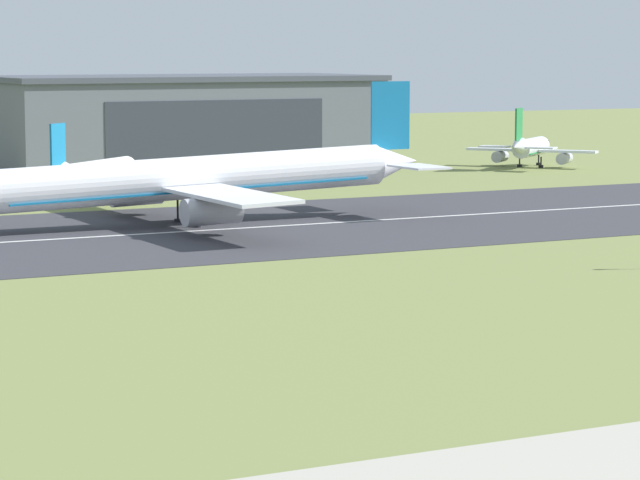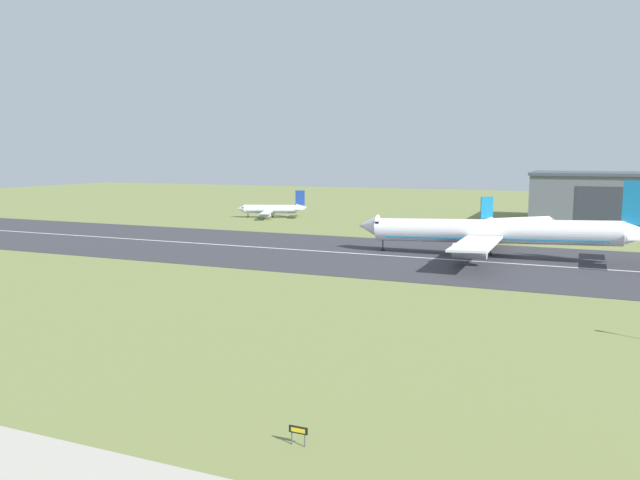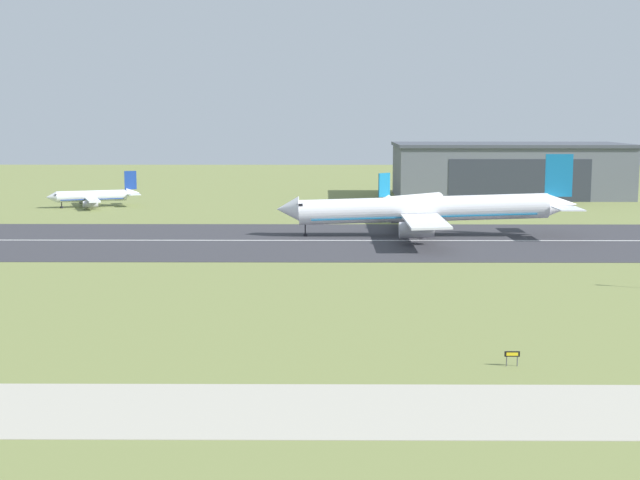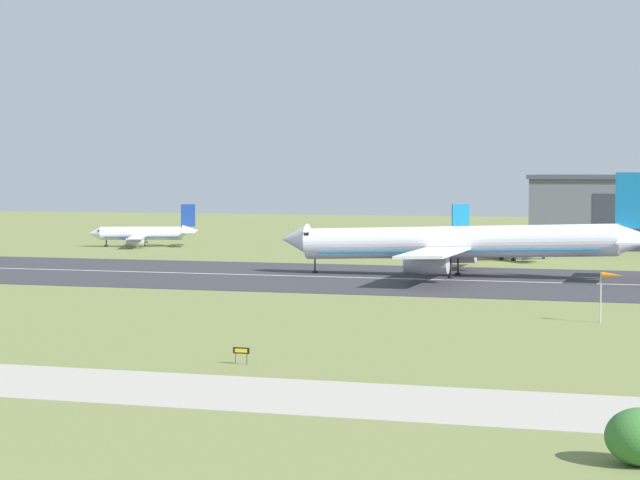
% 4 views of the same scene
% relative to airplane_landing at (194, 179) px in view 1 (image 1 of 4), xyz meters
% --- Properties ---
extents(ground_plane, '(638.51, 638.51, 0.00)m').
position_rel_airplane_landing_xyz_m(ground_plane, '(-1.25, -70.07, -5.19)').
color(ground_plane, olive).
extents(runway_strip, '(398.51, 49.59, 0.06)m').
position_rel_airplane_landing_xyz_m(runway_strip, '(-1.25, -5.87, -5.16)').
color(runway_strip, '#333338').
rests_on(runway_strip, ground_plane).
extents(runway_centreline, '(358.66, 0.70, 0.01)m').
position_rel_airplane_landing_xyz_m(runway_centreline, '(-1.25, -5.87, -5.12)').
color(runway_centreline, silver).
rests_on(runway_centreline, runway_strip).
extents(hangar_building, '(64.94, 30.68, 15.29)m').
position_rel_airplane_landing_xyz_m(hangar_building, '(33.08, 84.01, 2.48)').
color(hangar_building, slate).
rests_on(hangar_building, ground_plane).
extents(airplane_landing, '(57.85, 47.12, 15.88)m').
position_rel_airplane_landing_xyz_m(airplane_landing, '(0.00, 0.00, 0.00)').
color(airplane_landing, white).
rests_on(airplane_landing, ground_plane).
extents(airplane_parked_centre, '(22.88, 22.18, 10.23)m').
position_rel_airplane_landing_xyz_m(airplane_parked_centre, '(1.40, 37.78, -2.09)').
color(airplane_parked_centre, white).
rests_on(airplane_parked_centre, ground_plane).
extents(airplane_parked_east, '(19.10, 20.21, 10.18)m').
position_rel_airplane_landing_xyz_m(airplane_parked_east, '(82.68, 51.82, -1.94)').
color(airplane_parked_east, silver).
rests_on(airplane_parked_east, ground_plane).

